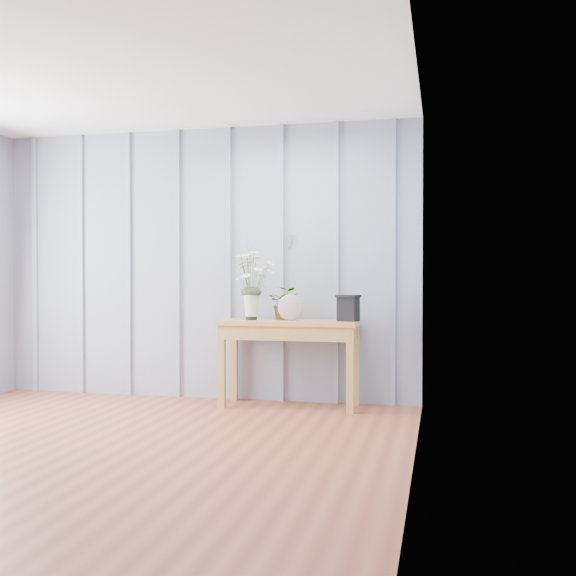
% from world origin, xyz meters
% --- Properties ---
extents(ground, '(4.50, 4.50, 0.00)m').
position_xyz_m(ground, '(0.00, 0.00, 0.00)').
color(ground, brown).
rests_on(ground, ground).
extents(room_shell, '(4.00, 4.50, 2.50)m').
position_xyz_m(room_shell, '(0.00, 0.92, 1.99)').
color(room_shell, '#8892A8').
rests_on(room_shell, ground).
extents(sideboard, '(1.20, 0.45, 0.75)m').
position_xyz_m(sideboard, '(0.88, 1.99, 0.64)').
color(sideboard, '#B08542').
rests_on(sideboard, ground).
extents(daisy_vase, '(0.44, 0.34, 0.63)m').
position_xyz_m(daisy_vase, '(0.55, 1.95, 1.14)').
color(daisy_vase, black).
rests_on(daisy_vase, sideboard).
extents(spider_plant, '(0.27, 0.24, 0.29)m').
position_xyz_m(spider_plant, '(0.81, 2.09, 0.89)').
color(spider_plant, '#213817').
rests_on(spider_plant, sideboard).
extents(felt_disc_vessel, '(0.23, 0.06, 0.23)m').
position_xyz_m(felt_disc_vessel, '(0.90, 1.93, 0.86)').
color(felt_disc_vessel, '#7D4759').
rests_on(felt_disc_vessel, sideboard).
extents(carved_box, '(0.22, 0.19, 0.22)m').
position_xyz_m(carved_box, '(1.39, 1.98, 0.86)').
color(carved_box, black).
rests_on(carved_box, sideboard).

